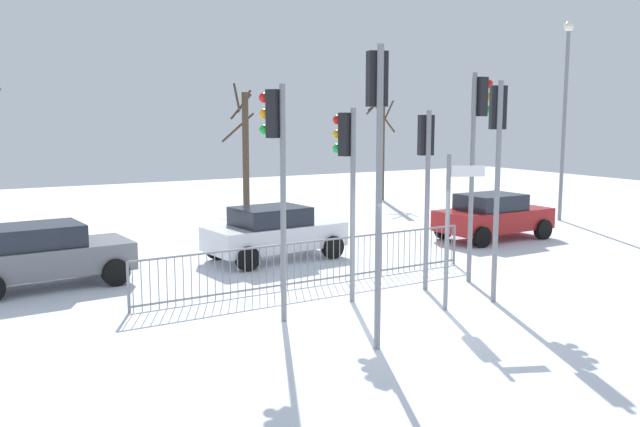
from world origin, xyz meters
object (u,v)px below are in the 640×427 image
bare_tree_left (382,138)px  traffic_light_rear_left (347,161)px  traffic_light_foreground_left (497,141)px  car_grey_far (44,254)px  car_red_trailing (493,216)px  bare_tree_right (245,146)px  traffic_light_foreground_right (426,159)px  traffic_light_mid_left (377,130)px  traffic_light_rear_right (276,149)px  direction_sign_post (450,224)px  car_white_near (274,232)px  street_lamp (565,102)px  traffic_light_mid_right (478,130)px

bare_tree_left → traffic_light_rear_left: bearing=-126.5°
traffic_light_foreground_left → bare_tree_left: 17.81m
traffic_light_foreground_left → car_grey_far: traffic_light_foreground_left is taller
car_grey_far → car_red_trailing: size_ratio=1.02×
bare_tree_right → traffic_light_foreground_right: bearing=-97.3°
car_grey_far → bare_tree_right: 14.24m
traffic_light_mid_left → traffic_light_foreground_right: size_ratio=1.25×
traffic_light_rear_right → bare_tree_left: bearing=19.6°
direction_sign_post → car_white_near: 6.44m
traffic_light_rear_right → bare_tree_right: size_ratio=0.86×
street_lamp → bare_tree_left: 9.02m
traffic_light_foreground_left → bare_tree_left: size_ratio=0.85×
car_grey_far → bare_tree_right: bearing=42.9°
direction_sign_post → car_white_near: size_ratio=0.81×
car_grey_far → car_white_near: (5.98, 0.18, 0.00)m
traffic_light_rear_right → car_white_near: (2.39, 5.21, -2.56)m
traffic_light_foreground_left → traffic_light_mid_left: bearing=-133.1°
traffic_light_rear_right → traffic_light_foreground_right: 4.06m
direction_sign_post → bare_tree_left: bearing=81.9°
traffic_light_rear_right → car_white_near: 6.28m
traffic_light_rear_left → direction_sign_post: traffic_light_rear_left is taller
traffic_light_foreground_right → bare_tree_right: bare_tree_right is taller
traffic_light_foreground_right → bare_tree_right: size_ratio=0.77×
bare_tree_left → bare_tree_right: size_ratio=1.03×
traffic_light_foreground_right → traffic_light_rear_left: bearing=-162.3°
traffic_light_mid_left → bare_tree_right: (5.11, 17.67, -1.05)m
direction_sign_post → street_lamp: 14.06m
traffic_light_foreground_right → car_red_trailing: bearing=50.8°
car_white_near → traffic_light_rear_right: bearing=-120.6°
car_grey_far → car_white_near: 5.98m
traffic_light_foreground_left → bare_tree_left: bare_tree_left is taller
traffic_light_rear_left → traffic_light_mid_left: bearing=-133.8°
car_red_trailing → street_lamp: street_lamp is taller
traffic_light_rear_right → car_white_near: traffic_light_rear_right is taller
bare_tree_right → direction_sign_post: bearing=-98.8°
traffic_light_foreground_left → bare_tree_right: size_ratio=0.88×
traffic_light_foreground_left → traffic_light_mid_right: bearing=90.0°
traffic_light_foreground_left → car_white_near: bearing=139.1°
traffic_light_rear_right → traffic_light_rear_left: size_ratio=1.10×
traffic_light_mid_right → traffic_light_rear_left: traffic_light_mid_right is taller
direction_sign_post → car_grey_far: (-6.94, 6.10, -1.02)m
traffic_light_rear_left → traffic_light_foreground_left: 3.16m
traffic_light_mid_right → car_grey_far: size_ratio=1.26×
traffic_light_mid_left → traffic_light_rear_left: bearing=83.1°
bare_tree_right → traffic_light_foreground_left: bearing=-94.3°
traffic_light_foreground_left → bare_tree_right: (1.24, 16.41, -0.75)m
traffic_light_foreground_left → direction_sign_post: (-1.31, -0.14, -1.63)m
traffic_light_mid_left → traffic_light_rear_left: (1.11, 2.76, -0.71)m
traffic_light_mid_right → street_lamp: size_ratio=0.67×
traffic_light_mid_left → traffic_light_rear_right: bearing=125.0°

